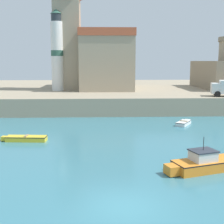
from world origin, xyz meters
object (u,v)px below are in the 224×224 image
Objects in this scene: lighthouse at (57,52)px; dinghy_white_1 at (184,123)px; church at (98,55)px; motorboat_orange_3 at (203,163)px; dinghy_yellow_4 at (25,138)px.

dinghy_white_1 is at bearing -45.72° from lighthouse.
church is 7.65m from lighthouse.
motorboat_orange_3 is 35.69m from lighthouse.
dinghy_white_1 is 17.79m from dinghy_yellow_4.
church is (-9.80, 20.60, 7.97)m from dinghy_white_1.
dinghy_white_1 is at bearing 22.14° from dinghy_yellow_4.
dinghy_yellow_4 reaches higher than dinghy_white_1.
lighthouse is (-6.66, -3.74, 0.53)m from church.
motorboat_orange_3 is 1.27× the size of dinghy_yellow_4.
dinghy_yellow_4 is at bearing -103.76° from church.
church is (6.69, 27.31, 7.95)m from dinghy_yellow_4.
lighthouse is at bearing -150.68° from church.
church is at bearing 115.43° from dinghy_white_1.
lighthouse reaches higher than dinghy_yellow_4.
lighthouse is (-16.45, 16.87, 8.50)m from dinghy_white_1.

